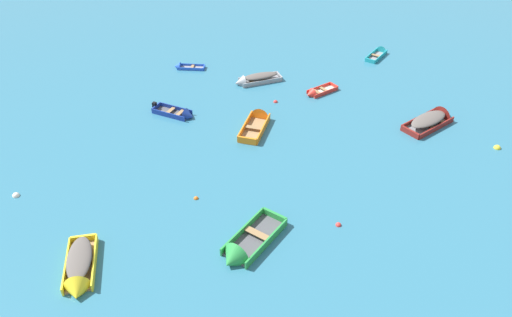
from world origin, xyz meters
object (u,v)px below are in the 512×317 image
at_px(mooring_buoy_between_boats_right, 338,225).
at_px(rowboat_red_distant_center, 315,93).
at_px(rowboat_deep_blue_cluster_inner, 181,114).
at_px(mooring_buoy_far_field, 497,148).
at_px(rowboat_turquoise_far_back, 380,53).
at_px(rowboat_yellow_far_left, 79,272).
at_px(rowboat_green_center, 242,251).
at_px(rowboat_maroon_near_right, 435,118).
at_px(mooring_buoy_outer_edge, 16,196).
at_px(rowboat_orange_back_row_right, 258,120).
at_px(rowboat_blue_midfield_left, 183,67).
at_px(mooring_buoy_between_boats_left, 276,102).
at_px(rowboat_grey_near_left, 253,79).
at_px(mooring_buoy_near_foreground, 196,199).

bearing_deg(mooring_buoy_between_boats_right, rowboat_red_distant_center, 87.26).
bearing_deg(rowboat_deep_blue_cluster_inner, mooring_buoy_far_field, -12.78).
height_order(rowboat_turquoise_far_back, rowboat_yellow_far_left, rowboat_yellow_far_left).
xyz_separation_m(rowboat_deep_blue_cluster_inner, mooring_buoy_far_field, (22.27, -5.05, -0.19)).
height_order(rowboat_green_center, rowboat_maroon_near_right, rowboat_green_center).
relative_size(rowboat_red_distant_center, mooring_buoy_outer_edge, 6.86).
relative_size(rowboat_orange_back_row_right, rowboat_deep_blue_cluster_inner, 1.26).
xyz_separation_m(rowboat_orange_back_row_right, rowboat_blue_midfield_left, (-6.36, 9.46, -0.11)).
relative_size(rowboat_maroon_near_right, mooring_buoy_between_boats_left, 13.65).
xyz_separation_m(mooring_buoy_far_field, mooring_buoy_outer_edge, (-31.48, -3.91, 0.00)).
bearing_deg(rowboat_blue_midfield_left, rowboat_green_center, -77.55).
distance_m(rowboat_deep_blue_cluster_inner, mooring_buoy_between_boats_left, 7.61).
relative_size(rowboat_blue_midfield_left, rowboat_grey_near_left, 0.66).
distance_m(rowboat_yellow_far_left, rowboat_green_center, 8.28).
distance_m(rowboat_maroon_near_right, mooring_buoy_between_boats_left, 12.12).
bearing_deg(mooring_buoy_far_field, rowboat_deep_blue_cluster_inner, 167.22).
bearing_deg(mooring_buoy_near_foreground, rowboat_grey_near_left, 75.25).
xyz_separation_m(rowboat_turquoise_far_back, mooring_buoy_between_boats_right, (-7.87, -22.84, -0.16)).
distance_m(rowboat_green_center, mooring_buoy_between_boats_left, 16.33).
distance_m(rowboat_yellow_far_left, rowboat_red_distant_center, 23.40).
bearing_deg(rowboat_grey_near_left, rowboat_red_distant_center, -24.35).
distance_m(rowboat_turquoise_far_back, rowboat_green_center, 28.18).
relative_size(rowboat_yellow_far_left, rowboat_deep_blue_cluster_inner, 1.23).
height_order(rowboat_orange_back_row_right, rowboat_yellow_far_left, rowboat_orange_back_row_right).
bearing_deg(rowboat_orange_back_row_right, rowboat_turquoise_far_back, 44.51).
bearing_deg(rowboat_maroon_near_right, rowboat_red_distant_center, 151.19).
height_order(rowboat_green_center, rowboat_blue_midfield_left, rowboat_green_center).
bearing_deg(rowboat_grey_near_left, rowboat_blue_midfield_left, 154.01).
bearing_deg(rowboat_deep_blue_cluster_inner, rowboat_orange_back_row_right, -11.14).
relative_size(rowboat_green_center, mooring_buoy_near_foreground, 16.04).
relative_size(rowboat_deep_blue_cluster_inner, mooring_buoy_outer_edge, 7.98).
bearing_deg(rowboat_maroon_near_right, rowboat_deep_blue_cluster_inner, 175.36).
height_order(rowboat_green_center, rowboat_grey_near_left, rowboat_green_center).
bearing_deg(mooring_buoy_outer_edge, rowboat_blue_midfield_left, 63.23).
bearing_deg(mooring_buoy_between_boats_right, rowboat_yellow_far_left, -166.87).
bearing_deg(rowboat_orange_back_row_right, mooring_buoy_outer_edge, -152.61).
height_order(mooring_buoy_between_boats_right, mooring_buoy_outer_edge, mooring_buoy_outer_edge).
bearing_deg(rowboat_orange_back_row_right, mooring_buoy_between_boats_left, 63.64).
bearing_deg(rowboat_orange_back_row_right, rowboat_deep_blue_cluster_inner, 168.86).
distance_m(rowboat_yellow_far_left, rowboat_maroon_near_right, 26.62).
bearing_deg(rowboat_yellow_far_left, rowboat_grey_near_left, 65.55).
bearing_deg(rowboat_orange_back_row_right, rowboat_green_center, -96.14).
distance_m(rowboat_maroon_near_right, rowboat_grey_near_left, 14.96).
relative_size(rowboat_turquoise_far_back, rowboat_deep_blue_cluster_inner, 0.92).
relative_size(rowboat_orange_back_row_right, rowboat_green_center, 0.96).
height_order(rowboat_turquoise_far_back, mooring_buoy_between_boats_left, rowboat_turquoise_far_back).
xyz_separation_m(rowboat_grey_near_left, mooring_buoy_between_boats_right, (4.29, -17.50, -0.31)).
relative_size(rowboat_deep_blue_cluster_inner, mooring_buoy_near_foreground, 12.13).
bearing_deg(rowboat_red_distant_center, mooring_buoy_between_boats_left, -161.34).
distance_m(rowboat_turquoise_far_back, rowboat_grey_near_left, 13.28).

